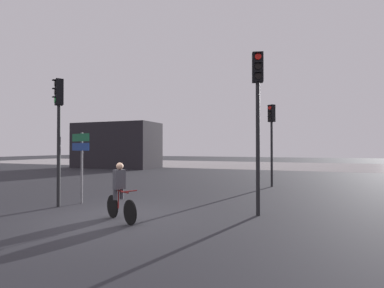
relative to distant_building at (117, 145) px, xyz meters
name	(u,v)px	position (x,y,z in m)	size (l,w,h in m)	color
ground_plane	(114,218)	(13.02, -18.58, -2.28)	(120.00, 120.00, 0.00)	#28282D
water_strip	(260,165)	(13.02, 10.00, -2.28)	(80.00, 16.00, 0.01)	gray
distant_building	(117,145)	(0.00, 0.00, 0.00)	(8.53, 4.00, 4.56)	black
traffic_light_near_left	(59,118)	(10.20, -17.84, 0.79)	(0.40, 0.42, 4.41)	black
traffic_light_near_right	(258,103)	(16.85, -16.73, 1.10)	(0.37, 0.39, 4.91)	black
traffic_light_far_right	(272,130)	(16.50, -9.73, 0.71)	(0.40, 0.42, 4.29)	black
direction_sign_post	(81,154)	(10.51, -17.09, -0.49)	(1.06, 0.37, 2.60)	slate
cyclist	(120,191)	(13.35, -18.77, -1.46)	(1.51, 0.87, 1.62)	black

